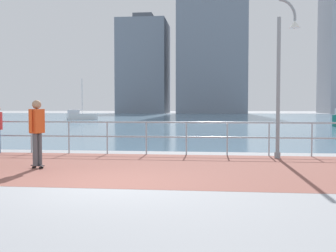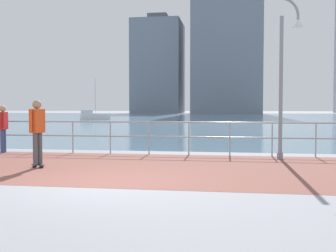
{
  "view_description": "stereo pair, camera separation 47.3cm",
  "coord_description": "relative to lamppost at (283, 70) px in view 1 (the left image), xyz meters",
  "views": [
    {
      "loc": [
        2.3,
        -8.5,
        1.66
      ],
      "look_at": [
        1.0,
        3.27,
        1.1
      ],
      "focal_mm": 43.36,
      "sensor_mm": 36.0,
      "label": 1
    },
    {
      "loc": [
        2.77,
        -8.44,
        1.66
      ],
      "look_at": [
        1.0,
        3.27,
        1.1
      ],
      "focal_mm": 43.36,
      "sensor_mm": 36.0,
      "label": 2
    }
  ],
  "objects": [
    {
      "name": "ground",
      "position": [
        -4.55,
        35.11,
        -2.83
      ],
      "size": [
        220.0,
        220.0,
        0.0
      ],
      "primitive_type": "plane",
      "color": "gray"
    },
    {
      "name": "brick_paving",
      "position": [
        -4.55,
        -2.44,
        -2.82
      ],
      "size": [
        28.0,
        5.99,
        0.01
      ],
      "primitive_type": "cube",
      "color": "brown",
      "rests_on": "ground"
    },
    {
      "name": "harbor_water",
      "position": [
        -4.55,
        45.55,
        -2.82
      ],
      "size": [
        180.0,
        88.0,
        0.0
      ],
      "primitive_type": "cube",
      "color": "slate",
      "rests_on": "ground"
    },
    {
      "name": "waterfront_railing",
      "position": [
        -4.55,
        0.55,
        -2.03
      ],
      "size": [
        25.25,
        0.06,
        1.15
      ],
      "color": "#9EADB7",
      "rests_on": "ground"
    },
    {
      "name": "lamppost",
      "position": [
        0.0,
        0.0,
        0.0
      ],
      "size": [
        0.79,
        0.44,
        5.11
      ],
      "color": "gray",
      "rests_on": "ground"
    },
    {
      "name": "skateboarder",
      "position": [
        -6.93,
        -3.0,
        -1.71
      ],
      "size": [
        0.41,
        0.55,
        1.84
      ],
      "color": "black",
      "rests_on": "ground"
    },
    {
      "name": "sailboat_red",
      "position": [
        -19.08,
        37.17,
        -2.32
      ],
      "size": [
        3.76,
        3.09,
        5.28
      ],
      "color": "white",
      "rests_on": "ground"
    },
    {
      "name": "tower_brick",
      "position": [
        -2.57,
        92.89,
        16.97
      ],
      "size": [
        17.56,
        13.59,
        41.25
      ],
      "color": "slate",
      "rests_on": "ground"
    },
    {
      "name": "tower_slate",
      "position": [
        -20.93,
        95.99,
        9.6
      ],
      "size": [
        12.81,
        14.7,
        26.5
      ],
      "color": "slate",
      "rests_on": "ground"
    }
  ]
}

